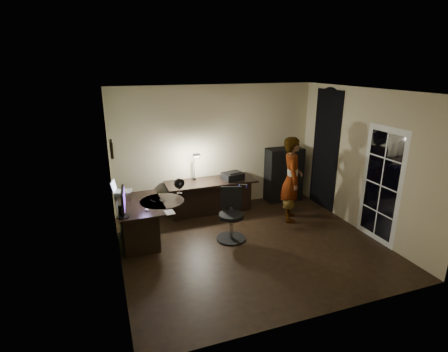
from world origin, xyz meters
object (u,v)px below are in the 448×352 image
object	(u,v)px
cabinet	(284,174)
monitor	(122,207)
desk_left	(141,223)
desk_right	(211,197)
office_chair	(231,215)
person	(292,179)

from	to	relation	value
cabinet	monitor	size ratio (longest dim) A/B	2.43
desk_left	cabinet	world-z (taller)	cabinet
desk_left	desk_right	bearing A→B (deg)	26.58
desk_right	office_chair	size ratio (longest dim) A/B	2.01
cabinet	person	distance (m)	1.14
desk_left	monitor	size ratio (longest dim) A/B	2.50
monitor	desk_right	bearing A→B (deg)	40.27
desk_left	desk_right	distance (m)	1.80
monitor	office_chair	distance (m)	1.92
desk_left	office_chair	size ratio (longest dim) A/B	1.34
office_chair	person	xyz separation A→B (m)	(1.47, 0.42, 0.39)
desk_left	person	world-z (taller)	person
person	office_chair	bearing A→B (deg)	129.45
desk_right	person	distance (m)	1.76
cabinet	person	world-z (taller)	person
desk_right	monitor	bearing A→B (deg)	-145.68
cabinet	person	size ratio (longest dim) A/B	0.72
desk_left	monitor	bearing A→B (deg)	-124.01
cabinet	person	xyz separation A→B (m)	(-0.40, -1.04, 0.25)
desk_right	office_chair	world-z (taller)	office_chair
desk_left	person	size ratio (longest dim) A/B	0.74
desk_right	desk_left	bearing A→B (deg)	-152.69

